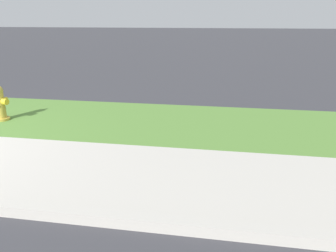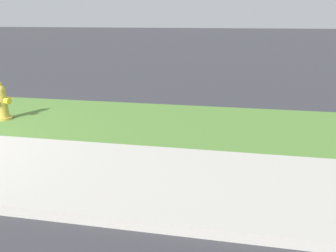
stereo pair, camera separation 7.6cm
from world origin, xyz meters
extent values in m
cylinder|color=gold|center=(0.64, 1.89, 0.03)|extent=(0.29, 0.29, 0.05)
cylinder|color=gold|center=(0.64, 1.89, 0.32)|extent=(0.19, 0.19, 0.55)
sphere|color=gold|center=(0.64, 1.89, 0.60)|extent=(0.20, 0.20, 0.20)
cylinder|color=yellow|center=(0.66, 2.03, 0.39)|extent=(0.11, 0.11, 0.09)
cylinder|color=yellow|center=(0.78, 1.86, 0.39)|extent=(0.12, 0.14, 0.12)
camera|label=1|loc=(4.94, -3.72, 1.96)|focal=35.00mm
camera|label=2|loc=(5.01, -3.71, 1.96)|focal=35.00mm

